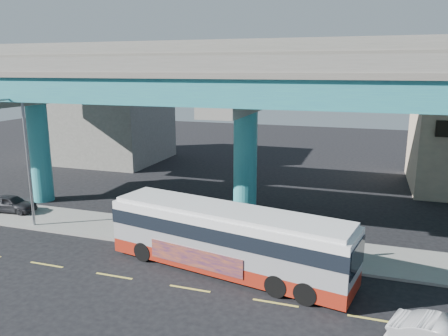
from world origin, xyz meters
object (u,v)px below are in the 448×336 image
(parked_car, at_px, (11,203))
(stop_sign, at_px, (316,230))
(transit_bus, at_px, (228,237))
(street_lamp, at_px, (19,144))

(parked_car, bearing_deg, stop_sign, -99.52)
(transit_bus, relative_size, street_lamp, 1.56)
(parked_car, xyz_separation_m, street_lamp, (3.38, -2.23, 4.72))
(transit_bus, xyz_separation_m, street_lamp, (-13.61, 1.38, 3.69))
(parked_car, distance_m, street_lamp, 6.22)
(parked_car, relative_size, street_lamp, 0.44)
(street_lamp, bearing_deg, parked_car, 146.65)
(transit_bus, height_order, parked_car, transit_bus)
(parked_car, height_order, stop_sign, stop_sign)
(transit_bus, xyz_separation_m, stop_sign, (4.07, 2.14, 0.06))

